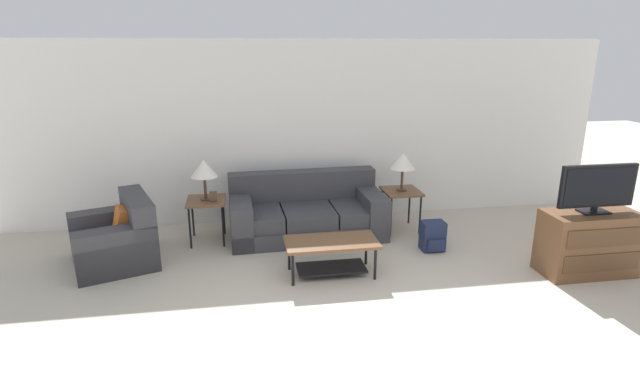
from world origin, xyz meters
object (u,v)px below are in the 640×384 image
Objects in this scene: armchair at (117,240)px; coffee_table at (331,250)px; backpack at (433,236)px; side_table_left at (206,204)px; table_lamp_left at (204,169)px; couch at (306,214)px; tv_console at (588,243)px; table_lamp_right at (403,161)px; television at (598,187)px; side_table_right at (401,194)px.

coffee_table is (2.47, -0.74, 0.01)m from armchair.
armchair reaches higher than backpack.
table_lamp_left reaches higher than side_table_left.
side_table_left is 1.09× the size of table_lamp_left.
couch is at bearing 13.29° from armchair.
table_lamp_right is at bearing 134.90° from tv_console.
armchair reaches higher than coffee_table.
table_lamp_left is (0.00, -0.00, 0.47)m from side_table_left.
television reaches higher than table_lamp_left.
side_table_left is at bearing 180.00° from side_table_right.
table_lamp_left is at bearing 138.91° from coffee_table.
table_lamp_right is at bearing 134.91° from television.
backpack is at bearing 148.69° from tv_console.
armchair is at bearing 167.77° from television.
table_lamp_left reaches higher than tv_console.
television is at bearing -29.82° from couch.
couch is at bearing 178.05° from table_lamp_right.
coffee_table is 1.91m from side_table_left.
couch is 1.30m from coffee_table.
couch is 3.53m from television.
side_table_right is at bearing 0.00° from side_table_left.
table_lamp_left reaches higher than armchair.
tv_console is (1.67, -1.67, -0.15)m from side_table_right.
table_lamp_left is (-1.43, 1.25, 0.68)m from coffee_table.
couch is 1.66× the size of armchair.
couch is 2.00× the size of tv_console.
coffee_table is at bearing -85.20° from couch.
side_table_right is at bearing 45.71° from coffee_table.
couch is 2.35× the size of television.
armchair is at bearing -153.63° from side_table_left.
table_lamp_right reaches higher than side_table_left.
table_lamp_left is (-2.65, -0.00, 0.47)m from side_table_right.
armchair is at bearing -153.63° from table_lamp_left.
table_lamp_left is at bearing 158.85° from television.
armchair is at bearing -172.10° from side_table_right.
armchair is 2.57m from coffee_table.
television reaches higher than couch.
side_table_left is at bearing 158.84° from tv_console.
television is at bearing -45.09° from side_table_right.
tv_console reaches higher than side_table_right.
table_lamp_left is 4.63m from television.
armchair is at bearing -166.71° from couch.
table_lamp_right is at bearing 103.25° from backpack.
table_lamp_right reaches higher than armchair.
television reaches higher than coffee_table.
couch is at bearing 1.95° from side_table_left.
side_table_right is at bearing 134.91° from television.
coffee_table reaches higher than backpack.
television is (2.89, -0.42, 0.72)m from coffee_table.
coffee_table is 2.92m from tv_console.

